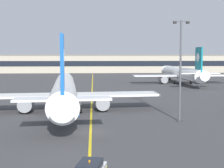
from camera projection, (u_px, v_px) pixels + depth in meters
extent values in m
plane|color=#3D3D3F|center=(91.00, 132.00, 38.17)|extent=(400.00, 400.00, 0.00)
cube|color=yellow|center=(92.00, 98.00, 68.00)|extent=(0.95, 180.00, 0.01)
cylinder|color=white|center=(64.00, 90.00, 51.93)|extent=(6.72, 36.19, 3.80)
cone|color=white|center=(65.00, 81.00, 70.96)|extent=(3.81, 2.89, 3.61)
cone|color=white|center=(62.00, 107.00, 32.76)|extent=(3.07, 3.02, 2.85)
cube|color=blue|center=(64.00, 97.00, 52.02)|extent=(6.41, 33.31, 0.44)
cube|color=black|center=(65.00, 79.00, 69.02)|extent=(2.93, 1.33, 0.60)
cube|color=white|center=(64.00, 95.00, 52.60)|extent=(32.28, 7.39, 0.36)
cylinder|color=gray|center=(26.00, 104.00, 50.86)|extent=(2.59, 3.78, 2.30)
cylinder|color=black|center=(27.00, 102.00, 52.68)|extent=(1.96, 0.34, 1.95)
cylinder|color=gray|center=(102.00, 102.00, 52.58)|extent=(2.59, 3.78, 2.30)
cylinder|color=black|center=(101.00, 101.00, 54.41)|extent=(1.96, 0.34, 1.95)
cube|color=blue|center=(62.00, 66.00, 35.93)|extent=(0.79, 4.82, 7.20)
cylinder|color=white|center=(62.00, 60.00, 36.16)|extent=(0.63, 2.43, 2.40)
cube|color=white|center=(63.00, 99.00, 35.68)|extent=(11.19, 3.69, 0.24)
cylinder|color=#4C4C51|center=(65.00, 92.00, 66.41)|extent=(0.24, 0.24, 1.60)
cylinder|color=black|center=(65.00, 97.00, 66.50)|extent=(0.47, 0.93, 0.90)
cylinder|color=#4C4C51|center=(48.00, 103.00, 49.75)|extent=(0.24, 0.24, 1.60)
cylinder|color=black|center=(48.00, 110.00, 49.85)|extent=(0.50, 1.33, 1.30)
cylinder|color=#4C4C51|center=(81.00, 102.00, 50.47)|extent=(0.24, 0.24, 1.60)
cylinder|color=black|center=(81.00, 109.00, 50.58)|extent=(0.50, 1.33, 1.30)
cylinder|color=white|center=(182.00, 73.00, 103.20)|extent=(4.56, 35.86, 3.78)
cone|color=white|center=(167.00, 70.00, 122.24)|extent=(3.64, 2.66, 3.59)
cone|color=white|center=(203.00, 76.00, 84.02)|extent=(2.89, 2.84, 2.83)
cube|color=white|center=(181.00, 76.00, 103.29)|extent=(4.42, 32.99, 0.44)
cube|color=black|center=(168.00, 69.00, 120.31)|extent=(2.86, 1.15, 0.60)
cube|color=white|center=(181.00, 76.00, 103.87)|extent=(31.90, 5.46, 0.36)
cylinder|color=gray|center=(163.00, 80.00, 102.50)|extent=(2.36, 3.63, 2.29)
cylinder|color=black|center=(162.00, 79.00, 104.32)|extent=(1.95, 0.22, 1.94)
cylinder|color=gray|center=(200.00, 79.00, 103.49)|extent=(2.36, 3.63, 2.29)
cylinder|color=black|center=(198.00, 79.00, 105.31)|extent=(1.95, 0.22, 1.94)
cube|color=#0F7A89|center=(199.00, 60.00, 87.20)|extent=(0.50, 4.78, 7.16)
cylinder|color=white|center=(199.00, 57.00, 87.43)|extent=(0.49, 2.39, 2.39)
cube|color=white|center=(199.00, 73.00, 86.94)|extent=(10.99, 3.02, 0.24)
cylinder|color=#4C4C51|center=(170.00, 76.00, 117.69)|extent=(0.24, 0.24, 1.59)
cylinder|color=black|center=(170.00, 79.00, 117.78)|extent=(0.42, 0.90, 0.89)
cylinder|color=#4C4C51|center=(175.00, 79.00, 101.17)|extent=(0.24, 0.24, 1.59)
cylinder|color=black|center=(175.00, 82.00, 101.28)|extent=(0.43, 1.30, 1.29)
cylinder|color=#4C4C51|center=(191.00, 79.00, 101.59)|extent=(0.24, 0.24, 1.59)
cylinder|color=black|center=(191.00, 82.00, 101.69)|extent=(0.43, 1.30, 1.29)
cylinder|color=#515156|center=(180.00, 71.00, 43.74)|extent=(0.28, 0.28, 14.13)
cylinder|color=#333338|center=(179.00, 121.00, 44.37)|extent=(0.90, 0.90, 0.10)
cube|color=#515156|center=(181.00, 21.00, 43.11)|extent=(2.20, 0.16, 0.16)
cube|color=black|center=(175.00, 23.00, 43.07)|extent=(0.44, 0.36, 0.28)
cube|color=black|center=(188.00, 23.00, 43.18)|extent=(0.44, 0.36, 0.28)
cube|color=black|center=(90.00, 166.00, 22.60)|extent=(2.05, 2.60, 0.60)
cylinder|color=orange|center=(89.00, 161.00, 22.47)|extent=(0.14, 0.14, 0.14)
cone|color=orange|center=(71.00, 97.00, 68.84)|extent=(0.36, 0.36, 0.55)
cylinder|color=white|center=(71.00, 96.00, 68.84)|extent=(0.23, 0.23, 0.07)
cube|color=orange|center=(71.00, 98.00, 68.86)|extent=(0.44, 0.44, 0.03)
cube|color=#B2A893|center=(85.00, 64.00, 170.21)|extent=(167.31, 12.00, 9.19)
cube|color=black|center=(85.00, 64.00, 164.16)|extent=(160.62, 0.12, 2.80)
cube|color=gray|center=(85.00, 55.00, 169.78)|extent=(167.71, 12.40, 0.40)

